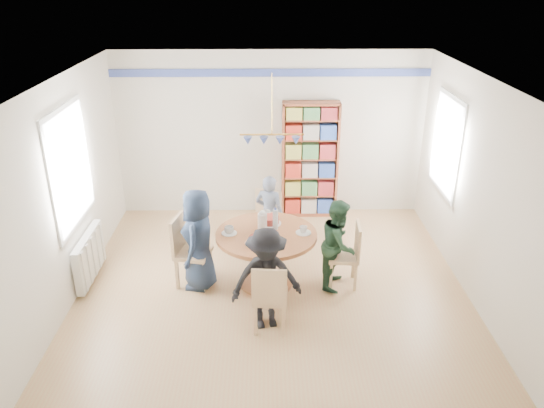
{
  "coord_description": "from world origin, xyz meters",
  "views": [
    {
      "loc": [
        -0.08,
        -5.84,
        3.84
      ],
      "look_at": [
        0.0,
        0.4,
        1.05
      ],
      "focal_mm": 35.0,
      "sensor_mm": 36.0,
      "label": 1
    }
  ],
  "objects_px": {
    "person_right": "(339,244)",
    "person_far": "(269,214)",
    "chair_left": "(187,248)",
    "person_near": "(266,279)",
    "radiator": "(90,256)",
    "bookshelf": "(310,161)",
    "person_left": "(199,240)",
    "dining_table": "(266,247)",
    "chair_far": "(266,218)",
    "chair_right": "(349,252)",
    "chair_near": "(270,295)"
  },
  "relations": [
    {
      "from": "chair_left",
      "to": "person_left",
      "type": "relative_size",
      "value": 0.71
    },
    {
      "from": "person_left",
      "to": "person_right",
      "type": "relative_size",
      "value": 1.12
    },
    {
      "from": "radiator",
      "to": "chair_far",
      "type": "distance_m",
      "value": 2.5
    },
    {
      "from": "person_far",
      "to": "bookshelf",
      "type": "distance_m",
      "value": 1.46
    },
    {
      "from": "dining_table",
      "to": "person_left",
      "type": "xyz_separation_m",
      "value": [
        -0.86,
        -0.03,
        0.12
      ]
    },
    {
      "from": "person_right",
      "to": "person_far",
      "type": "xyz_separation_m",
      "value": [
        -0.88,
        0.96,
        -0.02
      ]
    },
    {
      "from": "person_near",
      "to": "bookshelf",
      "type": "bearing_deg",
      "value": 65.29
    },
    {
      "from": "radiator",
      "to": "dining_table",
      "type": "bearing_deg",
      "value": -3.4
    },
    {
      "from": "person_left",
      "to": "bookshelf",
      "type": "relative_size",
      "value": 0.7
    },
    {
      "from": "dining_table",
      "to": "person_near",
      "type": "relative_size",
      "value": 1.04
    },
    {
      "from": "chair_left",
      "to": "chair_far",
      "type": "distance_m",
      "value": 1.41
    },
    {
      "from": "chair_near",
      "to": "radiator",
      "type": "bearing_deg",
      "value": 154.34
    },
    {
      "from": "radiator",
      "to": "person_right",
      "type": "bearing_deg",
      "value": -2.83
    },
    {
      "from": "radiator",
      "to": "person_far",
      "type": "xyz_separation_m",
      "value": [
        2.39,
        0.8,
        0.24
      ]
    },
    {
      "from": "chair_left",
      "to": "person_near",
      "type": "relative_size",
      "value": 0.77
    },
    {
      "from": "chair_left",
      "to": "person_right",
      "type": "distance_m",
      "value": 1.96
    },
    {
      "from": "dining_table",
      "to": "chair_far",
      "type": "relative_size",
      "value": 1.46
    },
    {
      "from": "person_far",
      "to": "dining_table",
      "type": "bearing_deg",
      "value": 107.98
    },
    {
      "from": "person_far",
      "to": "chair_right",
      "type": "bearing_deg",
      "value": 157.83
    },
    {
      "from": "chair_right",
      "to": "radiator",
      "type": "bearing_deg",
      "value": 177.35
    },
    {
      "from": "dining_table",
      "to": "person_near",
      "type": "height_order",
      "value": "person_near"
    },
    {
      "from": "dining_table",
      "to": "chair_right",
      "type": "relative_size",
      "value": 1.49
    },
    {
      "from": "chair_far",
      "to": "person_near",
      "type": "bearing_deg",
      "value": -90.01
    },
    {
      "from": "radiator",
      "to": "dining_table",
      "type": "xyz_separation_m",
      "value": [
        2.34,
        -0.14,
        0.21
      ]
    },
    {
      "from": "person_near",
      "to": "bookshelf",
      "type": "relative_size",
      "value": 0.65
    },
    {
      "from": "bookshelf",
      "to": "radiator",
      "type": "bearing_deg",
      "value": -146.31
    },
    {
      "from": "chair_right",
      "to": "person_right",
      "type": "bearing_deg",
      "value": -178.51
    },
    {
      "from": "radiator",
      "to": "person_left",
      "type": "distance_m",
      "value": 1.52
    },
    {
      "from": "chair_near",
      "to": "person_near",
      "type": "distance_m",
      "value": 0.19
    },
    {
      "from": "radiator",
      "to": "person_right",
      "type": "relative_size",
      "value": 0.83
    },
    {
      "from": "person_left",
      "to": "person_far",
      "type": "distance_m",
      "value": 1.33
    },
    {
      "from": "dining_table",
      "to": "radiator",
      "type": "bearing_deg",
      "value": 176.6
    },
    {
      "from": "person_right",
      "to": "bookshelf",
      "type": "distance_m",
      "value": 2.24
    },
    {
      "from": "chair_far",
      "to": "person_right",
      "type": "xyz_separation_m",
      "value": [
        0.93,
        -1.03,
        0.11
      ]
    },
    {
      "from": "radiator",
      "to": "person_right",
      "type": "distance_m",
      "value": 3.28
    },
    {
      "from": "chair_left",
      "to": "person_near",
      "type": "xyz_separation_m",
      "value": [
        1.03,
        -0.93,
        0.1
      ]
    },
    {
      "from": "radiator",
      "to": "dining_table",
      "type": "relative_size",
      "value": 0.77
    },
    {
      "from": "chair_left",
      "to": "person_right",
      "type": "relative_size",
      "value": 0.8
    },
    {
      "from": "chair_left",
      "to": "chair_right",
      "type": "relative_size",
      "value": 1.1
    },
    {
      "from": "chair_far",
      "to": "person_near",
      "type": "relative_size",
      "value": 0.71
    },
    {
      "from": "chair_right",
      "to": "bookshelf",
      "type": "relative_size",
      "value": 0.46
    },
    {
      "from": "dining_table",
      "to": "bookshelf",
      "type": "distance_m",
      "value": 2.33
    },
    {
      "from": "radiator",
      "to": "person_far",
      "type": "distance_m",
      "value": 2.53
    },
    {
      "from": "chair_left",
      "to": "person_near",
      "type": "distance_m",
      "value": 1.39
    },
    {
      "from": "dining_table",
      "to": "person_near",
      "type": "distance_m",
      "value": 0.89
    },
    {
      "from": "chair_right",
      "to": "person_near",
      "type": "bearing_deg",
      "value": -140.9
    },
    {
      "from": "chair_right",
      "to": "person_right",
      "type": "relative_size",
      "value": 0.73
    },
    {
      "from": "chair_left",
      "to": "person_far",
      "type": "bearing_deg",
      "value": 39.88
    },
    {
      "from": "chair_far",
      "to": "dining_table",
      "type": "bearing_deg",
      "value": -89.85
    },
    {
      "from": "person_left",
      "to": "chair_left",
      "type": "bearing_deg",
      "value": -102.14
    }
  ]
}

